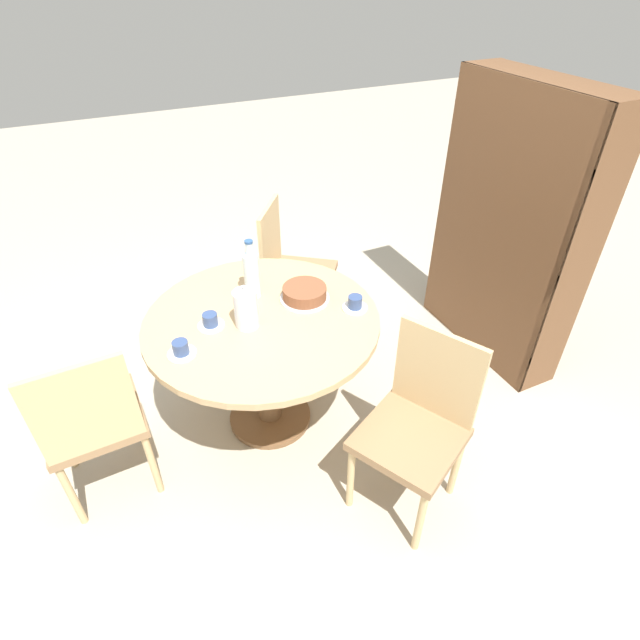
# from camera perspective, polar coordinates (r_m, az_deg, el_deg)

# --- Properties ---
(ground_plane) EXTENTS (14.00, 14.00, 0.00)m
(ground_plane) POSITION_cam_1_polar(r_m,az_deg,el_deg) (2.94, -5.68, -11.06)
(ground_plane) COLOR #B2A893
(dining_table) EXTENTS (1.16, 1.16, 0.72)m
(dining_table) POSITION_cam_1_polar(r_m,az_deg,el_deg) (2.54, -6.45, -2.29)
(dining_table) COLOR brown
(dining_table) RESTS_ON ground_plane
(chair_a) EXTENTS (0.44, 0.44, 0.91)m
(chair_a) POSITION_cam_1_polar(r_m,az_deg,el_deg) (2.47, -24.51, -10.47)
(chair_a) COLOR tan
(chair_a) RESTS_ON ground_plane
(chair_b) EXTENTS (0.57, 0.57, 0.91)m
(chair_b) POSITION_cam_1_polar(r_m,az_deg,el_deg) (2.29, 11.10, -11.43)
(chair_b) COLOR tan
(chair_b) RESTS_ON ground_plane
(chair_c) EXTENTS (0.59, 0.59, 0.91)m
(chair_c) POSITION_cam_1_polar(r_m,az_deg,el_deg) (3.28, -3.28, 5.90)
(chair_c) COLOR tan
(chair_c) RESTS_ON ground_plane
(bookshelf) EXTENTS (1.00, 0.28, 1.66)m
(bookshelf) POSITION_cam_1_polar(r_m,az_deg,el_deg) (3.20, 20.35, 8.91)
(bookshelf) COLOR brown
(bookshelf) RESTS_ON ground_plane
(coffee_pot) EXTENTS (0.11, 0.11, 0.23)m
(coffee_pot) POSITION_cam_1_polar(r_m,az_deg,el_deg) (2.35, -8.47, 1.41)
(coffee_pot) COLOR silver
(coffee_pot) RESTS_ON dining_table
(water_bottle) EXTENTS (0.08, 0.08, 0.32)m
(water_bottle) POSITION_cam_1_polar(r_m,az_deg,el_deg) (2.55, -7.82, 5.25)
(water_bottle) COLOR silver
(water_bottle) RESTS_ON dining_table
(cake_main) EXTENTS (0.25, 0.25, 0.07)m
(cake_main) POSITION_cam_1_polar(r_m,az_deg,el_deg) (2.55, -1.78, 3.03)
(cake_main) COLOR silver
(cake_main) RESTS_ON dining_table
(cup_a) EXTENTS (0.13, 0.13, 0.07)m
(cup_a) POSITION_cam_1_polar(r_m,az_deg,el_deg) (2.29, -15.60, -3.25)
(cup_a) COLOR silver
(cup_a) RESTS_ON dining_table
(cup_b) EXTENTS (0.13, 0.13, 0.07)m
(cup_b) POSITION_cam_1_polar(r_m,az_deg,el_deg) (2.42, -12.40, -0.15)
(cup_b) COLOR silver
(cup_b) RESTS_ON dining_table
(cup_c) EXTENTS (0.13, 0.13, 0.07)m
(cup_c) POSITION_cam_1_polar(r_m,az_deg,el_deg) (2.49, 4.02, 1.87)
(cup_c) COLOR silver
(cup_c) RESTS_ON dining_table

